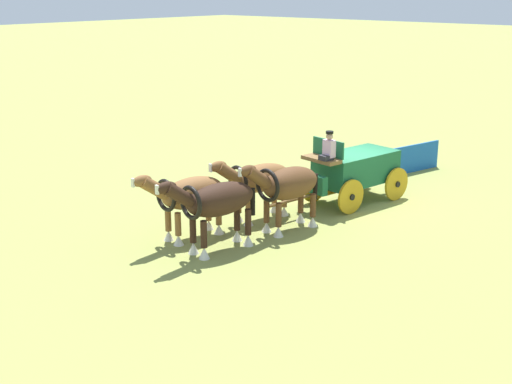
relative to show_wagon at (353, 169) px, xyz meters
The scene contains 7 objects.
ground_plane 1.15m from the show_wagon, behind, with size 220.00×220.00×0.00m, color olive.
show_wagon is the anchor object (origin of this frame).
draft_horse_rear_near 3.68m from the show_wagon, ahead, with size 3.04×1.27×2.26m.
draft_horse_rear_off 3.70m from the show_wagon, 19.18° to the right, with size 3.15×1.19×2.14m.
draft_horse_lead_near 6.26m from the show_wagon, ahead, with size 3.22×1.25×2.27m.
draft_horse_lead_off 6.26m from the show_wagon, 14.96° to the right, with size 3.09×1.23×2.16m.
sponsor_banner 4.74m from the show_wagon, behind, with size 3.20×0.06×1.10m, color #1959B2.
Camera 1 is at (19.21, 12.15, 7.05)m, focal length 48.48 mm.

